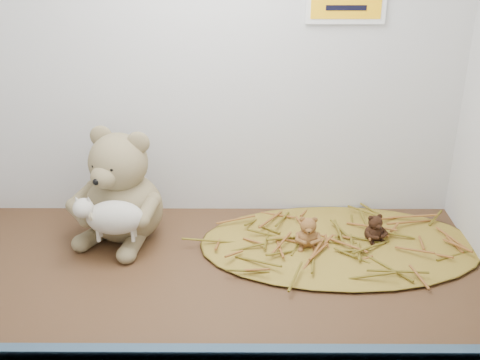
# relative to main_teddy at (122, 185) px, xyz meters

# --- Properties ---
(alcove_shell) EXTENTS (1.20, 0.60, 0.90)m
(alcove_shell) POSITION_rel_main_teddy_xyz_m (0.22, -0.06, 0.31)
(alcove_shell) COLOR #3E2A15
(alcove_shell) RESTS_ON ground
(front_rail) EXTENTS (1.19, 0.02, 0.04)m
(front_rail) POSITION_rel_main_teddy_xyz_m (0.22, -0.44, -0.12)
(front_rail) COLOR #375269
(front_rail) RESTS_ON shelf_floor
(straw_bed) EXTENTS (0.66, 0.38, 0.01)m
(straw_bed) POSITION_rel_main_teddy_xyz_m (0.51, -0.05, -0.13)
(straw_bed) COLOR brown
(straw_bed) RESTS_ON shelf_floor
(main_teddy) EXTENTS (0.30, 0.30, 0.28)m
(main_teddy) POSITION_rel_main_teddy_xyz_m (0.00, 0.00, 0.00)
(main_teddy) COLOR #92835A
(main_teddy) RESTS_ON shelf_floor
(toy_lamb) EXTENTS (0.17, 0.10, 0.11)m
(toy_lamb) POSITION_rel_main_teddy_xyz_m (0.00, -0.10, -0.03)
(toy_lamb) COLOR beige
(toy_lamb) RESTS_ON main_teddy
(mini_teddy_tan) EXTENTS (0.06, 0.07, 0.08)m
(mini_teddy_tan) POSITION_rel_main_teddy_xyz_m (0.43, -0.06, -0.09)
(mini_teddy_tan) COLOR brown
(mini_teddy_tan) RESTS_ON straw_bed
(mini_teddy_brown) EXTENTS (0.07, 0.07, 0.07)m
(mini_teddy_brown) POSITION_rel_main_teddy_xyz_m (0.59, -0.03, -0.09)
(mini_teddy_brown) COLOR black
(mini_teddy_brown) RESTS_ON straw_bed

